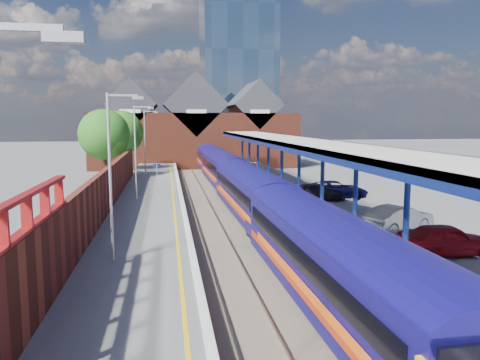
% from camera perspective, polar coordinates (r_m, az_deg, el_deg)
% --- Properties ---
extents(ground, '(240.00, 240.00, 0.00)m').
position_cam_1_polar(ground, '(44.39, -3.41, -1.70)').
color(ground, '#5B5B5E').
rests_on(ground, ground).
extents(ballast_bed, '(6.00, 76.00, 0.06)m').
position_cam_1_polar(ballast_bed, '(34.60, -1.81, -4.19)').
color(ballast_bed, '#473D33').
rests_on(ballast_bed, ground).
extents(rails, '(4.51, 76.00, 0.14)m').
position_cam_1_polar(rails, '(34.58, -1.81, -4.04)').
color(rails, slate).
rests_on(rails, ground).
extents(left_platform, '(5.00, 76.00, 1.00)m').
position_cam_1_polar(left_platform, '(34.28, -10.99, -3.62)').
color(left_platform, '#565659').
rests_on(left_platform, ground).
extents(right_platform, '(6.00, 76.00, 1.00)m').
position_cam_1_polar(right_platform, '(35.74, 7.79, -3.12)').
color(right_platform, '#565659').
rests_on(right_platform, ground).
extents(coping_left, '(0.30, 76.00, 0.05)m').
position_cam_1_polar(coping_left, '(34.18, -7.07, -2.68)').
color(coping_left, silver).
rests_on(coping_left, left_platform).
extents(coping_right, '(0.30, 76.00, 0.05)m').
position_cam_1_polar(coping_right, '(34.94, 3.32, -2.42)').
color(coping_right, silver).
rests_on(coping_right, right_platform).
extents(yellow_line, '(0.14, 76.00, 0.01)m').
position_cam_1_polar(yellow_line, '(34.17, -8.07, -2.74)').
color(yellow_line, yellow).
rests_on(yellow_line, left_platform).
extents(train, '(3.02, 65.93, 3.45)m').
position_cam_1_polar(train, '(40.49, -0.80, 0.48)').
color(train, '#110C58').
rests_on(train, ground).
extents(canopy, '(4.50, 52.00, 4.48)m').
position_cam_1_polar(canopy, '(36.93, 6.28, 4.66)').
color(canopy, navy).
rests_on(canopy, right_platform).
extents(lamp_post_b, '(1.48, 0.18, 7.00)m').
position_cam_1_polar(lamp_post_b, '(19.87, -15.19, 1.54)').
color(lamp_post_b, '#A5A8AA').
rests_on(lamp_post_b, left_platform).
extents(lamp_post_c, '(1.48, 0.18, 7.00)m').
position_cam_1_polar(lamp_post_c, '(35.77, -12.43, 4.04)').
color(lamp_post_c, '#A5A8AA').
rests_on(lamp_post_c, left_platform).
extents(lamp_post_d, '(1.48, 0.18, 7.00)m').
position_cam_1_polar(lamp_post_d, '(51.74, -11.37, 5.00)').
color(lamp_post_d, '#A5A8AA').
rests_on(lamp_post_d, left_platform).
extents(platform_sign, '(0.55, 0.08, 2.50)m').
position_cam_1_polar(platform_sign, '(37.90, -10.10, 0.77)').
color(platform_sign, '#A5A8AA').
rests_on(platform_sign, left_platform).
extents(brick_wall, '(0.35, 50.00, 3.86)m').
position_cam_1_polar(brick_wall, '(27.83, -16.91, -2.23)').
color(brick_wall, maroon).
rests_on(brick_wall, left_platform).
extents(station_building, '(30.00, 12.12, 13.78)m').
position_cam_1_polar(station_building, '(71.79, -5.61, 6.05)').
color(station_building, maroon).
rests_on(station_building, ground).
extents(glass_tower, '(14.20, 14.20, 40.30)m').
position_cam_1_polar(glass_tower, '(95.66, -0.32, 15.23)').
color(glass_tower, '#466179').
rests_on(glass_tower, ground).
extents(tree_near, '(5.20, 5.20, 8.10)m').
position_cam_1_polar(tree_near, '(49.97, -16.08, 5.20)').
color(tree_near, '#382314').
rests_on(tree_near, ground).
extents(tree_far, '(5.20, 5.20, 8.10)m').
position_cam_1_polar(tree_far, '(57.81, -14.11, 5.50)').
color(tree_far, '#382314').
rests_on(tree_far, ground).
extents(parked_car_red, '(4.22, 1.80, 1.42)m').
position_cam_1_polar(parked_car_red, '(22.53, 23.90, -6.65)').
color(parked_car_red, maroon).
rests_on(parked_car_red, right_platform).
extents(parked_car_silver, '(4.41, 3.02, 1.38)m').
position_cam_1_polar(parked_car_silver, '(26.62, 18.79, -4.40)').
color(parked_car_silver, '#B6B7BC').
rests_on(parked_car_silver, right_platform).
extents(parked_car_dark, '(4.33, 1.96, 1.23)m').
position_cam_1_polar(parked_car_dark, '(35.10, 9.32, -1.49)').
color(parked_car_dark, black).
rests_on(parked_car_dark, right_platform).
extents(parked_car_blue, '(5.07, 2.86, 1.34)m').
position_cam_1_polar(parked_car_blue, '(36.35, 11.60, -1.16)').
color(parked_car_blue, navy).
rests_on(parked_car_blue, right_platform).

